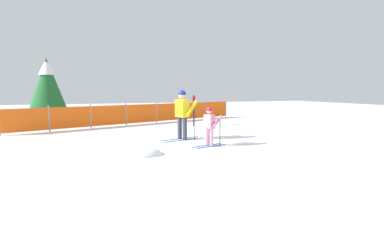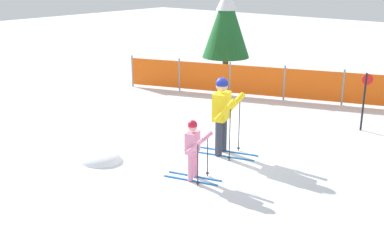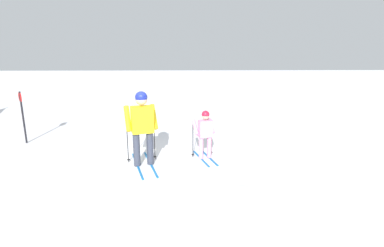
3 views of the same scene
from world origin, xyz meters
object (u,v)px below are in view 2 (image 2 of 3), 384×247
Objects in this scene: trail_marker at (365,95)px; safety_fence at (313,85)px; skier_adult at (222,109)px; conifer_far at (226,21)px; skier_child at (193,145)px.

safety_fence is at bearing 143.25° from trail_marker.
skier_adult is 8.37m from conifer_far.
skier_adult is 1.17× the size of trail_marker.
conifer_far is at bearing 154.59° from trail_marker.
trail_marker is at bearing -36.75° from safety_fence.
skier_adult is at bearing -54.23° from conifer_far.
skier_child is 5.24m from trail_marker.
conifer_far is at bearing 161.23° from safety_fence.
conifer_far is 2.24× the size of trail_marker.
safety_fence is (-0.45, 5.24, -0.48)m from skier_adult.
skier_adult is at bearing -85.13° from safety_fence.
trail_marker is (6.60, -3.14, -1.14)m from conifer_far.
trail_marker is (2.19, -1.64, 0.37)m from safety_fence.
trail_marker reaches higher than skier_child.
skier_adult is at bearing -115.90° from trail_marker.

